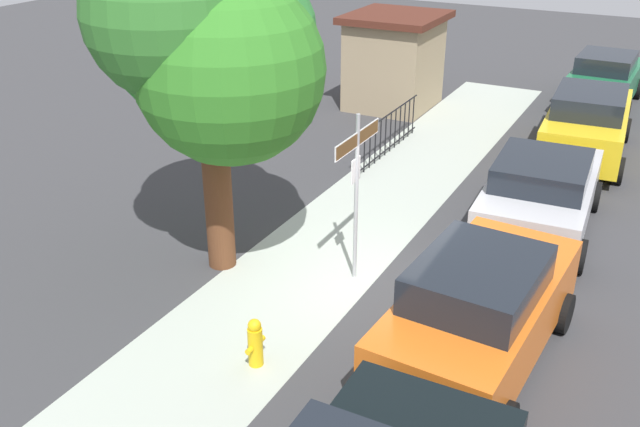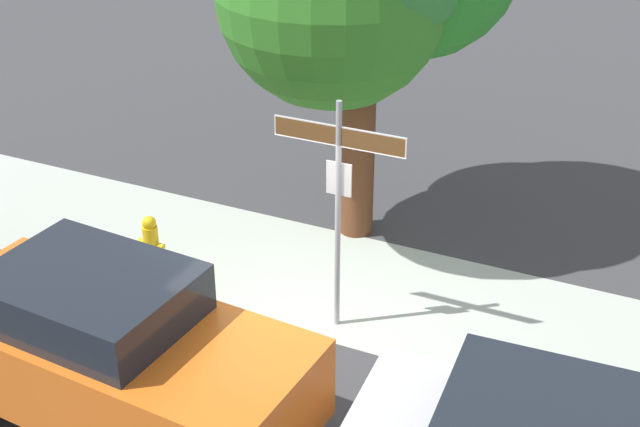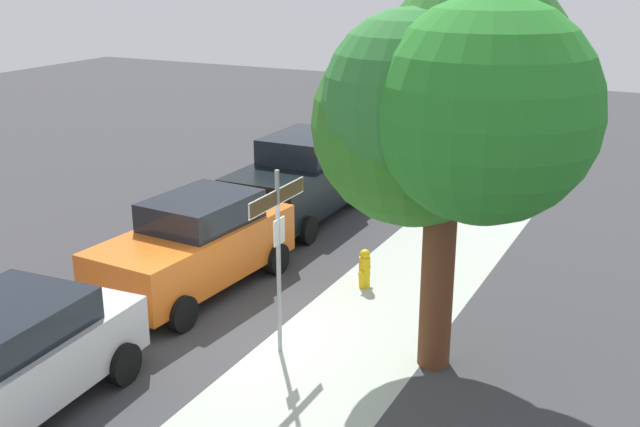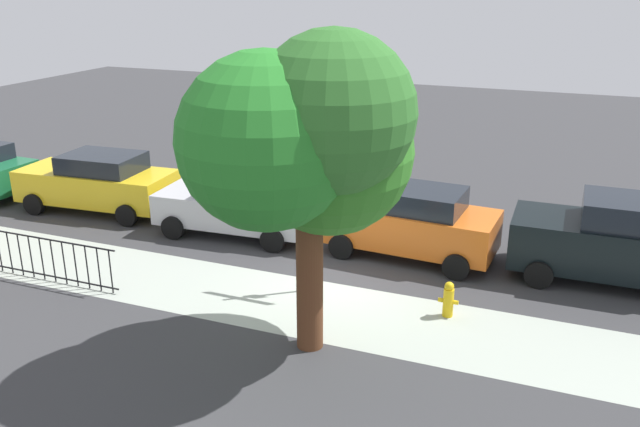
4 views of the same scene
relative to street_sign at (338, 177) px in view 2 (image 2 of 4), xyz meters
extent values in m
plane|color=#38383A|center=(-0.18, -0.40, -2.09)|extent=(60.00, 60.00, 0.00)
cube|color=#A6AFA3|center=(1.82, 0.90, -2.09)|extent=(24.00, 2.60, 0.00)
cylinder|color=#9EA0A5|center=(0.00, 0.00, -0.57)|extent=(0.07, 0.07, 3.03)
cube|color=brown|center=(0.00, 0.00, 0.51)|extent=(1.61, 0.02, 0.22)
cube|color=white|center=(0.00, 0.00, 0.51)|extent=(1.64, 0.02, 0.25)
cube|color=silver|center=(0.00, 0.02, -0.04)|extent=(0.32, 0.02, 0.42)
cylinder|color=brown|center=(-0.73, 2.35, -0.61)|extent=(0.50, 0.50, 2.96)
cube|color=orange|center=(-1.38, -2.63, -1.29)|extent=(4.40, 2.03, 0.95)
cube|color=black|center=(-1.64, -2.61, -0.55)|extent=(2.16, 1.68, 0.54)
cylinder|color=black|center=(0.13, -1.84, -1.77)|extent=(0.65, 0.26, 0.64)
cylinder|color=black|center=(-2.78, -1.65, -1.77)|extent=(0.65, 0.26, 0.64)
cylinder|color=black|center=(1.92, -1.59, -1.77)|extent=(0.65, 0.26, 0.64)
cylinder|color=yellow|center=(-2.96, 0.20, -1.78)|extent=(0.22, 0.22, 0.62)
sphere|color=yellow|center=(-2.96, 0.20, -1.41)|extent=(0.20, 0.20, 0.20)
cylinder|color=yellow|center=(-3.12, 0.20, -1.75)|extent=(0.10, 0.09, 0.09)
cylinder|color=yellow|center=(-2.80, 0.20, -1.75)|extent=(0.10, 0.09, 0.09)
camera|label=1|loc=(-9.96, -4.55, 4.41)|focal=39.60mm
camera|label=2|loc=(3.67, -8.35, 4.42)|focal=48.69mm
camera|label=3|loc=(9.63, 5.57, 3.91)|focal=42.95mm
camera|label=4|loc=(-5.05, 12.77, 4.65)|focal=37.52mm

